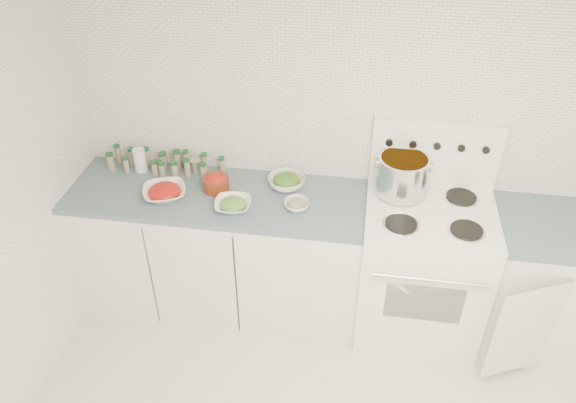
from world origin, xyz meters
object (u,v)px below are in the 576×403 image
Objects in this scene: stock_pot at (402,174)px; bowl_tomato at (164,192)px; stove at (421,265)px; bowl_snowpea at (233,205)px.

stock_pot reaches higher than bowl_tomato.
stove is at bearing 2.50° from bowl_tomato.
bowl_tomato is at bearing -171.36° from stock_pot.
bowl_tomato reaches higher than bowl_snowpea.
stock_pot is at bearing 141.83° from stove.
stove reaches higher than stock_pot.
stove reaches higher than bowl_snowpea.
stock_pot is 1.44m from bowl_tomato.
stock_pot is 1.38× the size of bowl_snowpea.
bowl_snowpea is (-0.98, -0.27, -0.14)m from stock_pot.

